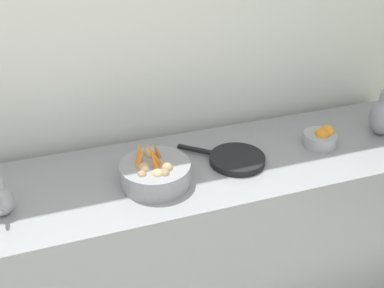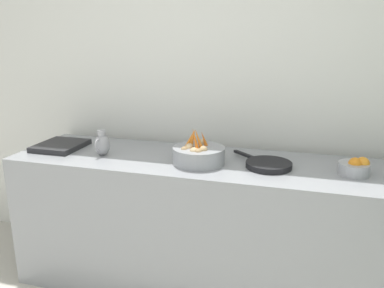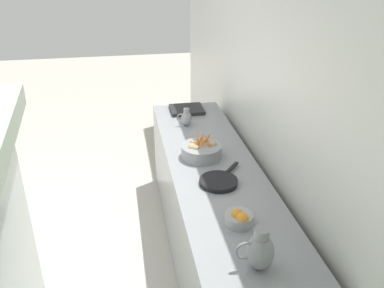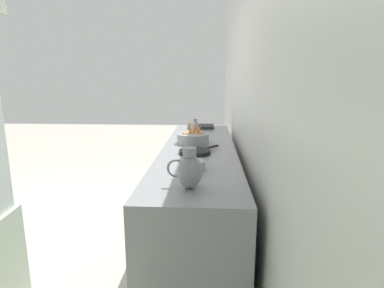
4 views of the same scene
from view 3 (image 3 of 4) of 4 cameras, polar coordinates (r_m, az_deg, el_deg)
name	(u,v)px [view 3 (image 3 of 4)]	position (r m, az deg, el deg)	size (l,w,h in m)	color
ground_plane	(41,256)	(4.01, -20.31, -14.38)	(14.60, 14.60, 0.00)	#B7B2A5
tile_wall_left	(305,118)	(2.69, 15.42, 3.44)	(0.10, 7.74, 3.00)	silver
prep_counter	(213,215)	(3.47, 2.93, -9.82)	(0.70, 2.84, 0.93)	gray
vegetable_colander	(201,151)	(3.33, 1.30, -0.92)	(0.33, 0.33, 0.23)	gray
orange_bowl	(239,218)	(2.58, 6.57, -10.23)	(0.18, 0.18, 0.11)	#9EA0A5
metal_pitcher_tall	(260,251)	(2.25, 9.40, -14.43)	(0.21, 0.15, 0.25)	gray
metal_pitcher_short	(186,118)	(3.91, -0.80, 3.65)	(0.15, 0.10, 0.17)	#939399
counter_sink_basin	(187,109)	(4.28, -0.74, 4.82)	(0.34, 0.30, 0.04)	#232326
skillet_on_counter	(219,181)	(2.99, 3.75, -5.20)	(0.36, 0.39, 0.03)	black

